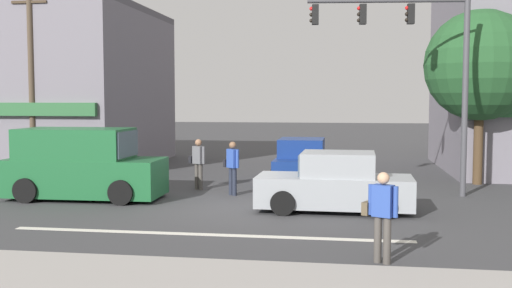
{
  "coord_description": "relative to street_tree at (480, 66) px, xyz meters",
  "views": [
    {
      "loc": [
        3.05,
        -16.17,
        2.98
      ],
      "look_at": [
        0.25,
        2.0,
        1.6
      ],
      "focal_mm": 42.0,
      "sensor_mm": 36.0,
      "label": 1
    }
  ],
  "objects": [
    {
      "name": "lane_marking_stripe",
      "position": [
        -7.56,
        -9.11,
        -4.14
      ],
      "size": [
        9.0,
        0.24,
        0.01
      ],
      "primitive_type": "cube",
      "color": "silver",
      "rests_on": "ground"
    },
    {
      "name": "building_left_block",
      "position": [
        -19.03,
        3.98,
        -0.59
      ],
      "size": [
        11.1,
        9.41,
        7.09
      ],
      "color": "slate",
      "rests_on": "ground"
    },
    {
      "name": "sedan_crossing_rightbound",
      "position": [
        -6.13,
        -0.48,
        -3.43
      ],
      "size": [
        1.89,
        4.1,
        1.58
      ],
      "color": "navy",
      "rests_on": "ground"
    },
    {
      "name": "street_tree",
      "position": [
        0.0,
        0.0,
        0.0
      ],
      "size": [
        3.85,
        3.85,
        6.08
      ],
      "color": "#4C3823",
      "rests_on": "ground"
    },
    {
      "name": "pedestrian_foreground_with_bag",
      "position": [
        -3.89,
        -10.85,
        -3.19
      ],
      "size": [
        0.65,
        0.51,
        1.67
      ],
      "color": "#4C4742",
      "rests_on": "ground"
    },
    {
      "name": "sedan_waiting_far",
      "position": [
        -4.84,
        -5.86,
        -3.43
      ],
      "size": [
        4.13,
        1.93,
        1.58
      ],
      "color": "#999EA3",
      "rests_on": "ground"
    },
    {
      "name": "van_crossing_leftbound",
      "position": [
        -12.35,
        -5.01,
        -3.13
      ],
      "size": [
        4.64,
        2.11,
        2.11
      ],
      "color": "#1E6033",
      "rests_on": "ground"
    },
    {
      "name": "pedestrian_mid_crossing",
      "position": [
        -9.38,
        -2.7,
        -3.19
      ],
      "size": [
        0.62,
        0.55,
        1.67
      ],
      "color": "#4C4742",
      "rests_on": "ground"
    },
    {
      "name": "ground_plane",
      "position": [
        -7.56,
        -5.61,
        -4.14
      ],
      "size": [
        120.0,
        120.0,
        0.0
      ],
      "primitive_type": "plane",
      "color": "#3D3D3F"
    },
    {
      "name": "traffic_light_mast",
      "position": [
        -2.3,
        -2.93,
        0.16
      ],
      "size": [
        4.87,
        0.69,
        6.2
      ],
      "color": "#47474C",
      "rests_on": "ground"
    },
    {
      "name": "utility_pole_near_left",
      "position": [
        -16.37,
        -0.62,
        -0.49
      ],
      "size": [
        1.4,
        0.22,
        7.01
      ],
      "color": "brown",
      "rests_on": "ground"
    },
    {
      "name": "pedestrian_far_side",
      "position": [
        -8.05,
        -3.66,
        -3.19
      ],
      "size": [
        0.57,
        0.59,
        1.67
      ],
      "color": "#232838",
      "rests_on": "ground"
    }
  ]
}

